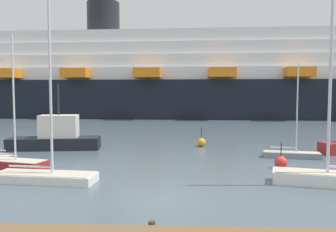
% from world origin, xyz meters
% --- Properties ---
extents(ground_plane, '(600.00, 600.00, 0.00)m').
position_xyz_m(ground_plane, '(0.00, 0.00, 0.00)').
color(ground_plane, '#4C5B66').
extents(sailboat_0, '(4.90, 2.50, 8.33)m').
position_xyz_m(sailboat_0, '(-9.73, 5.66, 0.41)').
color(sailboat_0, maroon).
rests_on(sailboat_0, ground_plane).
extents(sailboat_2, '(5.70, 2.21, 9.79)m').
position_xyz_m(sailboat_2, '(-6.39, 2.76, 0.42)').
color(sailboat_2, white).
rests_on(sailboat_2, ground_plane).
extents(sailboat_4, '(4.22, 1.69, 6.98)m').
position_xyz_m(sailboat_4, '(9.07, 10.33, 0.33)').
color(sailboat_4, gray).
rests_on(sailboat_4, ground_plane).
extents(fishing_boat_1, '(7.73, 3.21, 5.52)m').
position_xyz_m(fishing_boat_1, '(-9.68, 13.48, 1.05)').
color(fishing_boat_1, black).
rests_on(fishing_boat_1, ground_plane).
extents(channel_buoy_0, '(0.79, 0.79, 1.64)m').
position_xyz_m(channel_buoy_0, '(7.27, 6.65, 0.40)').
color(channel_buoy_0, red).
rests_on(channel_buoy_0, ground_plane).
extents(channel_buoy_1, '(0.74, 0.74, 1.68)m').
position_xyz_m(channel_buoy_1, '(2.71, 15.48, 0.38)').
color(channel_buoy_1, orange).
rests_on(channel_buoy_1, ground_plane).
extents(cruise_ship, '(128.81, 24.64, 22.68)m').
position_xyz_m(cruise_ship, '(7.94, 54.04, 7.27)').
color(cruise_ship, black).
rests_on(cruise_ship, ground_plane).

